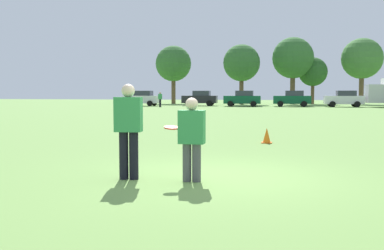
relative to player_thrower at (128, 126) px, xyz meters
The scene contains 16 objects.
ground_plane 1.91m from the player_thrower, 21.41° to the left, with size 185.43×185.43×0.00m, color #6B9347.
player_thrower is the anchor object (origin of this frame).
player_defender 1.18m from the player_thrower, ahead, with size 0.46×0.27×1.49m.
frisbee 0.81m from the player_thrower, ahead, with size 0.27×0.27×0.08m.
traffic_cone 6.96m from the player_thrower, 72.64° to the left, with size 0.32×0.32×0.48m.
parked_car_near_left 46.75m from the player_thrower, 108.94° to the left, with size 4.28×2.38×1.82m.
parked_car_mid_left 47.37m from the player_thrower, 100.38° to the left, with size 4.28×2.38×1.82m.
parked_car_center 44.93m from the player_thrower, 93.99° to the left, with size 4.28×2.38×1.82m.
parked_car_mid_right 45.59m from the player_thrower, 86.90° to the left, with size 4.28×2.38×1.82m.
parked_car_near_right 46.40m from the player_thrower, 79.93° to the left, with size 4.28×2.38×1.82m.
bystander_sideline_watcher 42.98m from the player_thrower, 106.21° to the left, with size 0.35×0.50×1.68m.
tree_west_oak 58.67m from the player_thrower, 104.50° to the left, with size 5.18×5.18×8.41m.
tree_west_maple 54.81m from the player_thrower, 94.66° to the left, with size 5.01×5.01×8.14m.
tree_center_elm 57.26m from the player_thrower, 87.64° to the left, with size 5.67×5.67×9.21m.
tree_east_birch 58.59m from the player_thrower, 85.01° to the left, with size 4.00×4.00×6.51m.
tree_east_oak 60.22m from the player_thrower, 78.85° to the left, with size 5.58×5.58×9.07m.
Camera 1 is at (1.44, -8.36, 1.57)m, focal length 42.64 mm.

